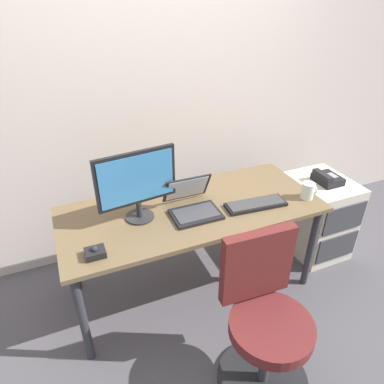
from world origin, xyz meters
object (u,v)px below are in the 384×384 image
at_px(laptop, 192,204).
at_px(coffee_mug, 308,191).
at_px(monitor_main, 137,182).
at_px(keyboard, 256,204).
at_px(office_chair, 264,324).
at_px(desk_phone, 327,179).
at_px(file_cabinet, 318,216).
at_px(trackball_mouse, 95,252).
at_px(banana, 144,192).

bearing_deg(laptop, coffee_mug, -11.26).
distance_m(monitor_main, keyboard, 0.81).
bearing_deg(office_chair, desk_phone, 36.89).
bearing_deg(file_cabinet, office_chair, -142.75).
xyz_separation_m(office_chair, coffee_mug, (0.69, 0.59, 0.34)).
relative_size(laptop, trackball_mouse, 2.97).
bearing_deg(keyboard, monitor_main, 167.31).
distance_m(keyboard, trackball_mouse, 1.07).
height_order(monitor_main, keyboard, monitor_main).
height_order(laptop, coffee_mug, laptop).
relative_size(desk_phone, laptop, 0.61).
bearing_deg(coffee_mug, trackball_mouse, -178.40).
bearing_deg(trackball_mouse, desk_phone, 7.29).
bearing_deg(file_cabinet, trackball_mouse, -172.23).
height_order(laptop, trackball_mouse, laptop).
bearing_deg(monitor_main, desk_phone, -1.06).
distance_m(laptop, trackball_mouse, 0.69).
bearing_deg(monitor_main, keyboard, -12.69).
height_order(office_chair, laptop, office_chair).
relative_size(file_cabinet, monitor_main, 1.32).
distance_m(trackball_mouse, coffee_mug, 1.45).
distance_m(office_chair, banana, 1.17).
xyz_separation_m(desk_phone, trackball_mouse, (-1.80, -0.23, 0.04)).
height_order(desk_phone, coffee_mug, coffee_mug).
xyz_separation_m(keyboard, laptop, (-0.41, 0.11, 0.04)).
relative_size(office_chair, keyboard, 2.23).
xyz_separation_m(trackball_mouse, banana, (0.43, 0.53, -0.00)).
height_order(keyboard, trackball_mouse, trackball_mouse).
bearing_deg(laptop, trackball_mouse, -163.19).
height_order(monitor_main, banana, monitor_main).
bearing_deg(file_cabinet, desk_phone, -116.78).
bearing_deg(office_chair, keyboard, 64.09).
xyz_separation_m(desk_phone, coffee_mug, (-0.35, -0.19, 0.07)).
relative_size(keyboard, laptop, 1.29).
relative_size(office_chair, coffee_mug, 8.13).
xyz_separation_m(laptop, coffee_mug, (0.79, -0.16, 0.01)).
relative_size(desk_phone, monitor_main, 0.40).
bearing_deg(keyboard, desk_phone, 10.93).
distance_m(monitor_main, trackball_mouse, 0.47).
xyz_separation_m(file_cabinet, keyboard, (-0.74, -0.16, 0.39)).
xyz_separation_m(monitor_main, banana, (0.11, 0.27, -0.24)).
xyz_separation_m(monitor_main, keyboard, (0.75, -0.17, -0.24)).
distance_m(file_cabinet, office_chair, 1.32).
distance_m(coffee_mug, banana, 1.13).
bearing_deg(desk_phone, file_cabinet, 63.22).
relative_size(file_cabinet, office_chair, 0.70).
xyz_separation_m(desk_phone, banana, (-1.37, 0.30, 0.04)).
height_order(office_chair, trackball_mouse, office_chair).
distance_m(file_cabinet, banana, 1.47).
distance_m(desk_phone, trackball_mouse, 1.82).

